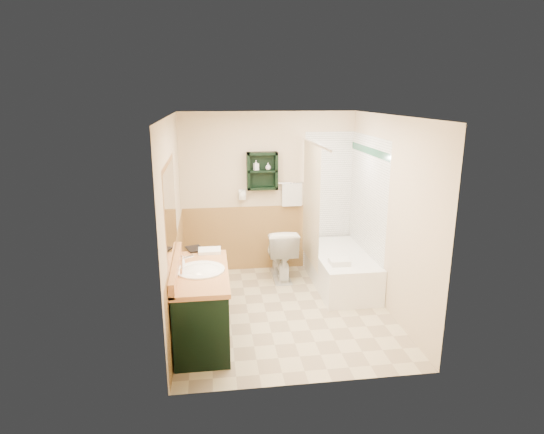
{
  "coord_description": "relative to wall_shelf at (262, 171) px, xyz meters",
  "views": [
    {
      "loc": [
        -0.85,
        -5.13,
        2.64
      ],
      "look_at": [
        -0.12,
        0.2,
        1.18
      ],
      "focal_mm": 30.0,
      "sensor_mm": 36.0,
      "label": 1
    }
  ],
  "objects": [
    {
      "name": "floor",
      "position": [
        0.1,
        -1.41,
        -1.55
      ],
      "size": [
        3.0,
        3.0,
        0.0
      ],
      "primitive_type": "plane",
      "color": "beige",
      "rests_on": "ground"
    },
    {
      "name": "back_wall",
      "position": [
        0.1,
        0.11,
        -0.35
      ],
      "size": [
        2.6,
        0.04,
        2.4
      ],
      "primitive_type": "cube",
      "color": "beige",
      "rests_on": "ground"
    },
    {
      "name": "left_wall",
      "position": [
        -1.22,
        -1.41,
        -0.35
      ],
      "size": [
        0.04,
        3.0,
        2.4
      ],
      "primitive_type": "cube",
      "color": "beige",
      "rests_on": "ground"
    },
    {
      "name": "right_wall",
      "position": [
        1.42,
        -1.41,
        -0.35
      ],
      "size": [
        0.04,
        3.0,
        2.4
      ],
      "primitive_type": "cube",
      "color": "beige",
      "rests_on": "ground"
    },
    {
      "name": "ceiling",
      "position": [
        0.1,
        -1.41,
        0.87
      ],
      "size": [
        2.6,
        3.0,
        0.04
      ],
      "primitive_type": "cube",
      "color": "white",
      "rests_on": "back_wall"
    },
    {
      "name": "wainscot_left",
      "position": [
        -1.19,
        -1.41,
        -1.05
      ],
      "size": [
        2.98,
        2.98,
        1.0
      ],
      "primitive_type": null,
      "color": "tan",
      "rests_on": "left_wall"
    },
    {
      "name": "wainscot_back",
      "position": [
        0.1,
        0.08,
        -1.05
      ],
      "size": [
        2.58,
        2.58,
        1.0
      ],
      "primitive_type": null,
      "color": "tan",
      "rests_on": "back_wall"
    },
    {
      "name": "mirror_frame",
      "position": [
        -1.17,
        -1.96,
        -0.05
      ],
      "size": [
        1.3,
        1.3,
        1.0
      ],
      "primitive_type": null,
      "color": "brown",
      "rests_on": "left_wall"
    },
    {
      "name": "mirror_glass",
      "position": [
        -1.17,
        -1.96,
        -0.05
      ],
      "size": [
        1.2,
        1.2,
        0.9
      ],
      "primitive_type": null,
      "color": "white",
      "rests_on": "left_wall"
    },
    {
      "name": "tile_right",
      "position": [
        1.38,
        -0.66,
        -0.5
      ],
      "size": [
        1.5,
        1.5,
        2.1
      ],
      "primitive_type": null,
      "color": "white",
      "rests_on": "right_wall"
    },
    {
      "name": "tile_back",
      "position": [
        1.13,
        0.07,
        -0.5
      ],
      "size": [
        0.95,
        0.95,
        2.1
      ],
      "primitive_type": null,
      "color": "white",
      "rests_on": "back_wall"
    },
    {
      "name": "tile_accent",
      "position": [
        1.37,
        -0.66,
        0.35
      ],
      "size": [
        1.5,
        1.5,
        0.1
      ],
      "primitive_type": null,
      "color": "#154C33",
      "rests_on": "right_wall"
    },
    {
      "name": "wall_shelf",
      "position": [
        0.0,
        0.0,
        0.0
      ],
      "size": [
        0.45,
        0.15,
        0.55
      ],
      "primitive_type": "cube",
      "color": "black",
      "rests_on": "back_wall"
    },
    {
      "name": "hair_dryer",
      "position": [
        -0.3,
        0.02,
        -0.35
      ],
      "size": [
        0.1,
        0.24,
        0.18
      ],
      "primitive_type": null,
      "color": "white",
      "rests_on": "back_wall"
    },
    {
      "name": "towel_bar",
      "position": [
        0.45,
        0.04,
        -0.2
      ],
      "size": [
        0.4,
        0.06,
        0.4
      ],
      "primitive_type": null,
      "color": "silver",
      "rests_on": "back_wall"
    },
    {
      "name": "curtain_rod",
      "position": [
        0.63,
        -0.66,
        0.45
      ],
      "size": [
        0.03,
        1.6,
        0.03
      ],
      "primitive_type": "cylinder",
      "rotation": [
        1.57,
        0.0,
        0.0
      ],
      "color": "silver",
      "rests_on": "back_wall"
    },
    {
      "name": "shower_curtain",
      "position": [
        0.63,
        -0.48,
        -0.4
      ],
      "size": [
        1.05,
        1.05,
        1.7
      ],
      "primitive_type": null,
      "color": "beige",
      "rests_on": "curtain_rod"
    },
    {
      "name": "vanity",
      "position": [
        -0.89,
        -1.96,
        -1.14
      ],
      "size": [
        0.59,
        1.28,
        0.82
      ],
      "primitive_type": "cube",
      "color": "black",
      "rests_on": "ground"
    },
    {
      "name": "bathtub",
      "position": [
        1.03,
        -0.74,
        -1.3
      ],
      "size": [
        0.74,
        1.5,
        0.49
      ],
      "primitive_type": "cube",
      "color": "white",
      "rests_on": "ground"
    },
    {
      "name": "toilet",
      "position": [
        0.23,
        -0.33,
        -1.17
      ],
      "size": [
        0.43,
        0.77,
        0.76
      ],
      "primitive_type": "imported",
      "rotation": [
        0.0,
        0.0,
        3.15
      ],
      "color": "white",
      "rests_on": "ground"
    },
    {
      "name": "counter_towel",
      "position": [
        -0.79,
        -1.38,
        -0.71
      ],
      "size": [
        0.26,
        0.21,
        0.04
      ],
      "primitive_type": "cube",
      "color": "silver",
      "rests_on": "vanity"
    },
    {
      "name": "vanity_book",
      "position": [
        -1.06,
        -1.29,
        -0.61
      ],
      "size": [
        0.18,
        0.08,
        0.24
      ],
      "primitive_type": "imported",
      "rotation": [
        0.0,
        0.0,
        0.33
      ],
      "color": "black",
      "rests_on": "vanity"
    },
    {
      "name": "tub_towel",
      "position": [
        0.87,
        -1.16,
        -1.02
      ],
      "size": [
        0.26,
        0.21,
        0.07
      ],
      "primitive_type": "cube",
      "color": "silver",
      "rests_on": "bathtub"
    },
    {
      "name": "soap_bottle_a",
      "position": [
        -0.09,
        -0.01,
        0.05
      ],
      "size": [
        0.11,
        0.16,
        0.07
      ],
      "primitive_type": "imported",
      "rotation": [
        0.0,
        0.0,
        0.3
      ],
      "color": "white",
      "rests_on": "wall_shelf"
    },
    {
      "name": "soap_bottle_b",
      "position": [
        0.09,
        -0.01,
        0.06
      ],
      "size": [
        0.1,
        0.12,
        0.08
      ],
      "primitive_type": "imported",
      "rotation": [
        0.0,
        0.0,
        0.2
      ],
      "color": "white",
      "rests_on": "wall_shelf"
    }
  ]
}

